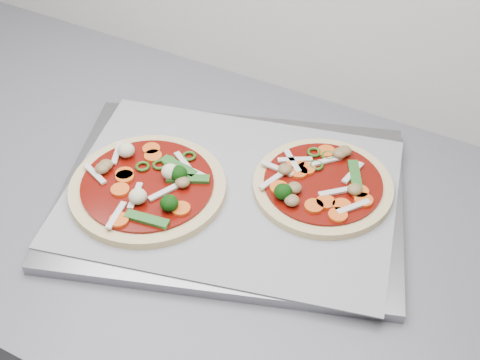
% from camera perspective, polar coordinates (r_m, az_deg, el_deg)
% --- Properties ---
extents(baking_tray, '(0.54, 0.47, 0.01)m').
position_cam_1_polar(baking_tray, '(0.91, -0.75, -1.34)').
color(baking_tray, gray).
rests_on(baking_tray, countertop).
extents(parchment, '(0.50, 0.42, 0.00)m').
position_cam_1_polar(parchment, '(0.90, -0.75, -0.96)').
color(parchment, gray).
rests_on(parchment, baking_tray).
extents(pizza_left, '(0.23, 0.23, 0.04)m').
position_cam_1_polar(pizza_left, '(0.91, -7.83, -0.49)').
color(pizza_left, '#CCB77A').
rests_on(pizza_left, parchment).
extents(pizza_right, '(0.25, 0.25, 0.03)m').
position_cam_1_polar(pizza_right, '(0.91, 6.99, -0.37)').
color(pizza_right, '#CCB77A').
rests_on(pizza_right, parchment).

